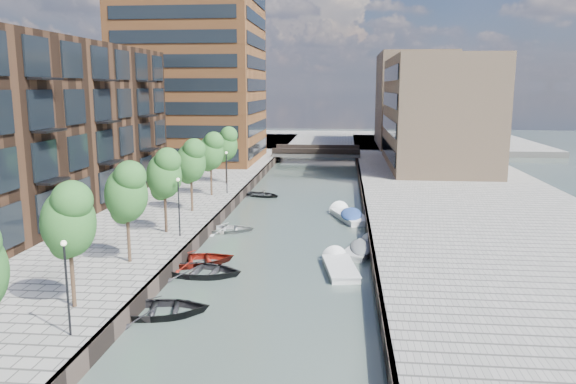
# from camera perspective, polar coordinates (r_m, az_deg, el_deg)

# --- Properties ---
(water) EXTENTS (300.00, 300.00, 0.00)m
(water) POSITION_cam_1_polar(r_m,az_deg,el_deg) (54.42, 1.25, -1.31)
(water) COLOR #38473F
(water) RESTS_ON ground
(quay_right) EXTENTS (20.00, 140.00, 1.00)m
(quay_right) POSITION_cam_1_polar(r_m,az_deg,el_deg) (55.45, 17.97, -1.08)
(quay_right) COLOR gray
(quay_right) RESTS_ON ground
(quay_wall_left) EXTENTS (0.25, 140.00, 1.00)m
(quay_wall_left) POSITION_cam_1_polar(r_m,az_deg,el_deg) (55.12, -5.08, -0.67)
(quay_wall_left) COLOR #332823
(quay_wall_left) RESTS_ON ground
(quay_wall_right) EXTENTS (0.25, 140.00, 1.00)m
(quay_wall_right) POSITION_cam_1_polar(r_m,az_deg,el_deg) (54.20, 7.70, -0.92)
(quay_wall_right) COLOR #332823
(quay_wall_right) RESTS_ON ground
(far_closure) EXTENTS (80.00, 40.00, 1.00)m
(far_closure) POSITION_cam_1_polar(r_m,az_deg,el_deg) (113.67, 3.63, 5.20)
(far_closure) COLOR gray
(far_closure) RESTS_ON ground
(apartment_block) EXTENTS (8.00, 38.00, 14.00)m
(apartment_block) POSITION_cam_1_polar(r_m,az_deg,el_deg) (49.48, -23.61, 5.97)
(apartment_block) COLOR black
(apartment_block) RESTS_ON quay_left
(tower) EXTENTS (18.00, 18.00, 30.00)m
(tower) POSITION_cam_1_polar(r_m,az_deg,el_deg) (81.02, -9.68, 13.85)
(tower) COLOR brown
(tower) RESTS_ON quay_left
(tan_block_near) EXTENTS (12.00, 25.00, 14.00)m
(tan_block_near) POSITION_cam_1_polar(r_m,az_deg,el_deg) (76.08, 14.84, 7.84)
(tan_block_near) COLOR tan
(tan_block_near) RESTS_ON quay_right
(tan_block_far) EXTENTS (12.00, 20.00, 16.00)m
(tan_block_far) POSITION_cam_1_polar(r_m,az_deg,el_deg) (101.80, 12.58, 9.12)
(tan_block_far) COLOR tan
(tan_block_far) RESTS_ON quay_right
(bridge) EXTENTS (13.00, 6.00, 1.30)m
(bridge) POSITION_cam_1_polar(r_m,az_deg,el_deg) (85.75, 2.93, 4.02)
(bridge) COLOR gray
(bridge) RESTS_ON ground
(tree_1) EXTENTS (2.50, 2.50, 5.95)m
(tree_1) POSITION_cam_1_polar(r_m,az_deg,el_deg) (27.84, -21.43, -2.50)
(tree_1) COLOR #382619
(tree_1) RESTS_ON quay_left
(tree_2) EXTENTS (2.50, 2.50, 5.95)m
(tree_2) POSITION_cam_1_polar(r_m,az_deg,el_deg) (34.07, -16.13, 0.13)
(tree_2) COLOR #382619
(tree_2) RESTS_ON quay_left
(tree_3) EXTENTS (2.50, 2.50, 5.95)m
(tree_3) POSITION_cam_1_polar(r_m,az_deg,el_deg) (40.56, -12.49, 1.93)
(tree_3) COLOR #382619
(tree_3) RESTS_ON quay_left
(tree_4) EXTENTS (2.50, 2.50, 5.95)m
(tree_4) POSITION_cam_1_polar(r_m,az_deg,el_deg) (47.19, -9.86, 3.22)
(tree_4) COLOR #382619
(tree_4) RESTS_ON quay_left
(tree_5) EXTENTS (2.50, 2.50, 5.95)m
(tree_5) POSITION_cam_1_polar(r_m,az_deg,el_deg) (53.92, -7.88, 4.19)
(tree_5) COLOR #382619
(tree_5) RESTS_ON quay_left
(tree_6) EXTENTS (2.50, 2.50, 5.95)m
(tree_6) POSITION_cam_1_polar(r_m,az_deg,el_deg) (60.71, -6.33, 4.94)
(tree_6) COLOR #382619
(tree_6) RESTS_ON quay_left
(lamp_0) EXTENTS (0.24, 0.24, 4.12)m
(lamp_0) POSITION_cam_1_polar(r_m,az_deg,el_deg) (25.16, -21.60, -8.12)
(lamp_0) COLOR black
(lamp_0) RESTS_ON quay_left
(lamp_1) EXTENTS (0.24, 0.24, 4.12)m
(lamp_1) POSITION_cam_1_polar(r_m,az_deg,el_deg) (39.54, -11.04, -0.88)
(lamp_1) COLOR black
(lamp_1) RESTS_ON quay_left
(lamp_2) EXTENTS (0.24, 0.24, 4.12)m
(lamp_2) POSITION_cam_1_polar(r_m,az_deg,el_deg) (54.83, -6.26, 2.45)
(lamp_2) COLOR black
(lamp_2) RESTS_ON quay_left
(sloop_0) EXTENTS (5.72, 4.61, 1.05)m
(sloop_0) POSITION_cam_1_polar(r_m,az_deg,el_deg) (29.55, -12.94, -12.08)
(sloop_0) COLOR black
(sloop_0) RESTS_ON ground
(sloop_1) EXTENTS (5.44, 4.09, 1.07)m
(sloop_1) POSITION_cam_1_polar(r_m,az_deg,el_deg) (34.87, -8.88, -8.36)
(sloop_1) COLOR black
(sloop_1) RESTS_ON ground
(sloop_2) EXTENTS (6.06, 5.28, 1.05)m
(sloop_2) POSITION_cam_1_polar(r_m,az_deg,el_deg) (36.94, -9.34, -7.28)
(sloop_2) COLOR maroon
(sloop_2) RESTS_ON ground
(sloop_3) EXTENTS (4.75, 3.78, 0.88)m
(sloop_3) POSITION_cam_1_polar(r_m,az_deg,el_deg) (44.68, -6.16, -4.04)
(sloop_3) COLOR #B0B0AE
(sloop_3) RESTS_ON ground
(sloop_4) EXTENTS (4.87, 4.31, 0.84)m
(sloop_4) POSITION_cam_1_polar(r_m,az_deg,el_deg) (58.65, -2.66, -0.45)
(sloop_4) COLOR black
(sloop_4) RESTS_ON ground
(motorboat_2) EXTENTS (2.50, 5.25, 1.68)m
(motorboat_2) POSITION_cam_1_polar(r_m,az_deg,el_deg) (35.79, 5.19, -7.60)
(motorboat_2) COLOR silver
(motorboat_2) RESTS_ON ground
(motorboat_3) EXTENTS (3.83, 6.07, 1.92)m
(motorboat_3) POSITION_cam_1_polar(r_m,az_deg,el_deg) (49.06, 6.20, -2.42)
(motorboat_3) COLOR white
(motorboat_3) RESTS_ON ground
(motorboat_4) EXTENTS (3.12, 5.02, 1.58)m
(motorboat_4) POSITION_cam_1_polar(r_m,az_deg,el_deg) (39.50, 7.60, -5.75)
(motorboat_4) COLOR #AEAFAC
(motorboat_4) RESTS_ON ground
(car) EXTENTS (2.75, 3.95, 1.25)m
(car) POSITION_cam_1_polar(r_m,az_deg,el_deg) (74.89, 11.17, 3.05)
(car) COLOR #AEB1B3
(car) RESTS_ON quay_right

